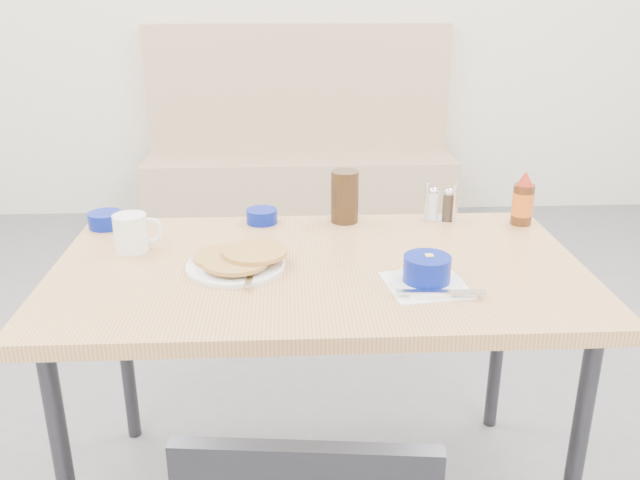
{
  "coord_description": "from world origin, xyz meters",
  "views": [
    {
      "loc": [
        -0.08,
        -1.4,
        1.46
      ],
      "look_at": [
        0.0,
        0.27,
        0.82
      ],
      "focal_mm": 38.0,
      "sensor_mm": 36.0,
      "label": 1
    }
  ],
  "objects_px": {
    "dining_table": "(319,286)",
    "butter_bowl": "(262,216)",
    "amber_tumbler": "(345,197)",
    "grits_setting": "(427,273)",
    "condiment_caddy": "(440,207)",
    "pancake_plate": "(237,261)",
    "syrup_bottle": "(523,201)",
    "booth_bench": "(300,168)",
    "coffee_mug": "(132,232)",
    "creamer_bowl": "(106,220)"
  },
  "relations": [
    {
      "from": "booth_bench",
      "to": "amber_tumbler",
      "type": "relative_size",
      "value": 11.75
    },
    {
      "from": "coffee_mug",
      "to": "condiment_caddy",
      "type": "relative_size",
      "value": 1.08
    },
    {
      "from": "pancake_plate",
      "to": "grits_setting",
      "type": "relative_size",
      "value": 1.19
    },
    {
      "from": "dining_table",
      "to": "coffee_mug",
      "type": "distance_m",
      "value": 0.54
    },
    {
      "from": "grits_setting",
      "to": "condiment_caddy",
      "type": "height_order",
      "value": "condiment_caddy"
    },
    {
      "from": "butter_bowl",
      "to": "condiment_caddy",
      "type": "relative_size",
      "value": 0.77
    },
    {
      "from": "amber_tumbler",
      "to": "butter_bowl",
      "type": "bearing_deg",
      "value": 180.0
    },
    {
      "from": "amber_tumbler",
      "to": "dining_table",
      "type": "bearing_deg",
      "value": -105.92
    },
    {
      "from": "booth_bench",
      "to": "condiment_caddy",
      "type": "bearing_deg",
      "value": -79.73
    },
    {
      "from": "dining_table",
      "to": "syrup_bottle",
      "type": "height_order",
      "value": "syrup_bottle"
    },
    {
      "from": "grits_setting",
      "to": "creamer_bowl",
      "type": "xyz_separation_m",
      "value": [
        -0.89,
        0.47,
        -0.01
      ]
    },
    {
      "from": "dining_table",
      "to": "grits_setting",
      "type": "distance_m",
      "value": 0.31
    },
    {
      "from": "syrup_bottle",
      "to": "grits_setting",
      "type": "bearing_deg",
      "value": -130.92
    },
    {
      "from": "booth_bench",
      "to": "dining_table",
      "type": "distance_m",
      "value": 2.56
    },
    {
      "from": "booth_bench",
      "to": "syrup_bottle",
      "type": "height_order",
      "value": "booth_bench"
    },
    {
      "from": "coffee_mug",
      "to": "creamer_bowl",
      "type": "relative_size",
      "value": 1.3
    },
    {
      "from": "butter_bowl",
      "to": "amber_tumbler",
      "type": "xyz_separation_m",
      "value": [
        0.26,
        0.0,
        0.06
      ]
    },
    {
      "from": "condiment_caddy",
      "to": "syrup_bottle",
      "type": "height_order",
      "value": "syrup_bottle"
    },
    {
      "from": "booth_bench",
      "to": "condiment_caddy",
      "type": "distance_m",
      "value": 2.28
    },
    {
      "from": "dining_table",
      "to": "grits_setting",
      "type": "bearing_deg",
      "value": -30.13
    },
    {
      "from": "grits_setting",
      "to": "condiment_caddy",
      "type": "bearing_deg",
      "value": 74.11
    },
    {
      "from": "grits_setting",
      "to": "butter_bowl",
      "type": "relative_size",
      "value": 2.46
    },
    {
      "from": "dining_table",
      "to": "creamer_bowl",
      "type": "xyz_separation_m",
      "value": [
        -0.63,
        0.32,
        0.08
      ]
    },
    {
      "from": "booth_bench",
      "to": "syrup_bottle",
      "type": "bearing_deg",
      "value": -74.08
    },
    {
      "from": "pancake_plate",
      "to": "amber_tumbler",
      "type": "bearing_deg",
      "value": 48.59
    },
    {
      "from": "coffee_mug",
      "to": "creamer_bowl",
      "type": "xyz_separation_m",
      "value": [
        -0.12,
        0.2,
        -0.03
      ]
    },
    {
      "from": "pancake_plate",
      "to": "syrup_bottle",
      "type": "bearing_deg",
      "value": 19.51
    },
    {
      "from": "creamer_bowl",
      "to": "butter_bowl",
      "type": "xyz_separation_m",
      "value": [
        0.47,
        0.02,
        -0.0
      ]
    },
    {
      "from": "pancake_plate",
      "to": "condiment_caddy",
      "type": "bearing_deg",
      "value": 29.93
    },
    {
      "from": "dining_table",
      "to": "amber_tumbler",
      "type": "xyz_separation_m",
      "value": [
        0.1,
        0.34,
        0.14
      ]
    },
    {
      "from": "booth_bench",
      "to": "pancake_plate",
      "type": "distance_m",
      "value": 2.59
    },
    {
      "from": "condiment_caddy",
      "to": "creamer_bowl",
      "type": "bearing_deg",
      "value": -161.49
    },
    {
      "from": "coffee_mug",
      "to": "creamer_bowl",
      "type": "distance_m",
      "value": 0.23
    },
    {
      "from": "butter_bowl",
      "to": "condiment_caddy",
      "type": "bearing_deg",
      "value": 0.0
    },
    {
      "from": "booth_bench",
      "to": "coffee_mug",
      "type": "distance_m",
      "value": 2.5
    },
    {
      "from": "grits_setting",
      "to": "pancake_plate",
      "type": "bearing_deg",
      "value": 163.68
    },
    {
      "from": "grits_setting",
      "to": "butter_bowl",
      "type": "distance_m",
      "value": 0.64
    },
    {
      "from": "creamer_bowl",
      "to": "condiment_caddy",
      "type": "height_order",
      "value": "condiment_caddy"
    },
    {
      "from": "butter_bowl",
      "to": "syrup_bottle",
      "type": "relative_size",
      "value": 0.57
    },
    {
      "from": "butter_bowl",
      "to": "condiment_caddy",
      "type": "distance_m",
      "value": 0.56
    },
    {
      "from": "butter_bowl",
      "to": "syrup_bottle",
      "type": "distance_m",
      "value": 0.8
    },
    {
      "from": "butter_bowl",
      "to": "condiment_caddy",
      "type": "height_order",
      "value": "condiment_caddy"
    },
    {
      "from": "creamer_bowl",
      "to": "dining_table",
      "type": "bearing_deg",
      "value": -26.96
    },
    {
      "from": "syrup_bottle",
      "to": "condiment_caddy",
      "type": "bearing_deg",
      "value": 168.47
    },
    {
      "from": "condiment_caddy",
      "to": "syrup_bottle",
      "type": "bearing_deg",
      "value": 6.0
    },
    {
      "from": "dining_table",
      "to": "grits_setting",
      "type": "height_order",
      "value": "grits_setting"
    },
    {
      "from": "grits_setting",
      "to": "condiment_caddy",
      "type": "relative_size",
      "value": 1.9
    },
    {
      "from": "butter_bowl",
      "to": "syrup_bottle",
      "type": "xyz_separation_m",
      "value": [
        0.8,
        -0.05,
        0.05
      ]
    },
    {
      "from": "condiment_caddy",
      "to": "grits_setting",
      "type": "bearing_deg",
      "value": -88.35
    },
    {
      "from": "dining_table",
      "to": "butter_bowl",
      "type": "height_order",
      "value": "butter_bowl"
    }
  ]
}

